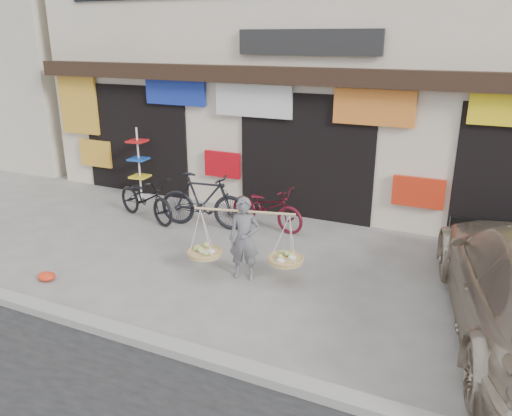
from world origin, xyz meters
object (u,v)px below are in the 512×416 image
at_px(bike_0, 146,198).
at_px(bike_2, 267,207).
at_px(display_rack, 140,170).
at_px(bike_1, 204,201).
at_px(street_vendor, 244,243).

height_order(bike_0, bike_2, bike_0).
relative_size(bike_0, display_rack, 1.06).
bearing_deg(bike_2, bike_1, 123.83).
height_order(bike_0, display_rack, display_rack).
distance_m(bike_0, bike_1, 1.39).
relative_size(bike_0, bike_1, 0.96).
bearing_deg(street_vendor, bike_1, 122.20).
bearing_deg(display_rack, bike_0, -48.26).
relative_size(street_vendor, bike_1, 0.97).
bearing_deg(bike_0, bike_2, -57.51).
distance_m(bike_2, display_rack, 3.71).
distance_m(street_vendor, bike_0, 3.57).
distance_m(street_vendor, bike_1, 2.51).
distance_m(bike_1, bike_2, 1.32).
height_order(street_vendor, display_rack, display_rack).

